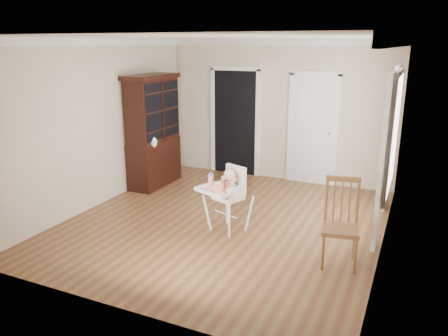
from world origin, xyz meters
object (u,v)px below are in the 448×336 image
at_px(cake, 217,187).
at_px(sippy_cup, 211,179).
at_px(dining_chair, 340,226).
at_px(high_chair, 228,191).
at_px(china_cabinet, 153,131).

relative_size(cake, sippy_cup, 1.17).
relative_size(cake, dining_chair, 0.22).
bearing_deg(cake, sippy_cup, 133.98).
bearing_deg(dining_chair, cake, 165.81).
distance_m(high_chair, china_cabinet, 2.61).
relative_size(sippy_cup, dining_chair, 0.19).
relative_size(china_cabinet, dining_chair, 1.94).
height_order(sippy_cup, china_cabinet, china_cabinet).
height_order(cake, sippy_cup, sippy_cup).
distance_m(high_chair, cake, 0.26).
height_order(high_chair, sippy_cup, high_chair).
bearing_deg(sippy_cup, cake, -46.02).
xyz_separation_m(cake, dining_chair, (1.70, -0.11, -0.23)).
relative_size(high_chair, dining_chair, 0.90).
xyz_separation_m(cake, china_cabinet, (-2.09, 1.62, 0.32)).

